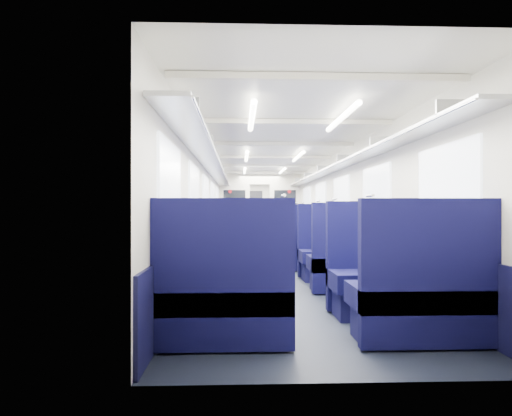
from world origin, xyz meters
The scene contains 37 objects.
floor centered at (0.00, 0.00, 0.00)m, with size 2.80×18.00×0.01m, color black.
ceiling centered at (0.00, 0.00, 2.35)m, with size 2.80×18.00×0.01m, color white.
wall_left centered at (-1.40, 0.00, 1.18)m, with size 0.02×18.00×2.35m, color silver.
dado_left centered at (-1.39, 0.00, 0.35)m, with size 0.03×17.90×0.70m, color #100F33.
wall_right centered at (1.40, 0.00, 1.18)m, with size 0.02×18.00×2.35m, color silver.
dado_right centered at (1.39, 0.00, 0.35)m, with size 0.03×17.90×0.70m, color #100F33.
wall_far centered at (0.00, 9.00, 1.18)m, with size 2.80×0.02×2.35m, color silver.
luggage_rack_left centered at (-1.21, 0.00, 1.97)m, with size 0.36×17.40×0.18m.
luggage_rack_right centered at (1.21, 0.00, 1.97)m, with size 0.36×17.40×0.18m.
windows centered at (0.00, -0.46, 1.42)m, with size 2.78×15.60×0.75m.
ceiling_fittings centered at (0.00, -0.26, 2.29)m, with size 2.70×16.06×0.11m.
end_door centered at (0.00, 8.94, 1.00)m, with size 0.75×0.06×2.00m, color black.
bulkhead centered at (0.00, 3.42, 1.23)m, with size 2.80×0.10×2.35m.
seat_0 centered at (-0.83, -8.20, 0.39)m, with size 1.13×0.63×1.26m.
seat_1 centered at (0.83, -8.20, 0.39)m, with size 1.13×0.63×1.26m.
seat_2 centered at (-0.83, -7.04, 0.39)m, with size 1.13×0.63×1.26m.
seat_3 centered at (0.83, -7.17, 0.39)m, with size 1.13×0.63×1.26m.
seat_4 centered at (-0.83, -5.96, 0.39)m, with size 1.13×0.63×1.26m.
seat_5 centered at (0.83, -5.87, 0.39)m, with size 1.13×0.63×1.26m.
seat_6 centered at (-0.83, -4.76, 0.39)m, with size 1.13×0.63×1.26m.
seat_7 centered at (0.83, -4.77, 0.39)m, with size 1.13×0.63×1.26m.
seat_8 centered at (-0.83, -3.64, 0.39)m, with size 1.13×0.63×1.26m.
seat_9 centered at (0.83, -3.67, 0.39)m, with size 1.13×0.63×1.26m.
seat_10 centered at (-0.83, -2.46, 0.39)m, with size 1.13×0.63×1.26m.
seat_11 centered at (0.83, -2.41, 0.39)m, with size 1.13×0.63×1.26m.
seat_12 centered at (-0.83, -1.43, 0.39)m, with size 1.13×0.63×1.26m.
seat_13 centered at (0.83, -1.37, 0.39)m, with size 1.13×0.63×1.26m.
seat_14 centered at (-0.83, -0.15, 0.39)m, with size 1.13×0.63×1.26m.
seat_15 centered at (0.83, -0.14, 0.39)m, with size 1.13×0.63×1.26m.
seat_16 centered at (-0.83, 0.90, 0.39)m, with size 1.13×0.63×1.26m.
seat_17 centered at (0.83, 0.98, 0.39)m, with size 1.13×0.63×1.26m.
seat_18 centered at (-0.83, 2.01, 0.39)m, with size 1.13×0.63×1.26m.
seat_19 centered at (0.83, 2.05, 0.39)m, with size 1.13×0.63×1.26m.
seat_20 centered at (-0.83, 4.17, 0.39)m, with size 1.13×0.63×1.26m.
seat_21 centered at (0.83, 4.04, 0.39)m, with size 1.13×0.63×1.26m.
seat_22 centered at (-0.83, 5.23, 0.39)m, with size 1.13×0.63×1.26m.
seat_23 centered at (0.83, 5.23, 0.39)m, with size 1.13×0.63×1.26m.
Camera 1 is at (-0.70, -11.88, 1.14)m, focal length 31.05 mm.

